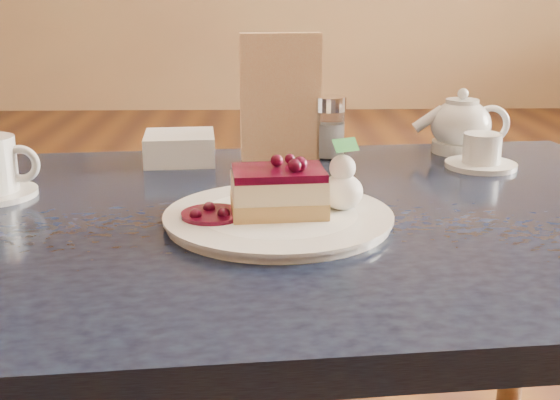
{
  "coord_description": "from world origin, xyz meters",
  "views": [
    {
      "loc": [
        0.23,
        -0.8,
        0.96
      ],
      "look_at": [
        0.25,
        -0.07,
        0.74
      ],
      "focal_mm": 45.0,
      "sensor_mm": 36.0,
      "label": 1
    }
  ],
  "objects_px": {
    "main_table": "(274,265)",
    "dessert_plate": "(278,218)",
    "cheesecake_slice": "(278,192)",
    "tea_set": "(464,132)"
  },
  "relations": [
    {
      "from": "main_table",
      "to": "dessert_plate",
      "type": "bearing_deg",
      "value": -90.0
    },
    {
      "from": "dessert_plate",
      "to": "cheesecake_slice",
      "type": "relative_size",
      "value": 2.27
    },
    {
      "from": "main_table",
      "to": "dessert_plate",
      "type": "xyz_separation_m",
      "value": [
        0.0,
        -0.05,
        0.08
      ]
    },
    {
      "from": "main_table",
      "to": "tea_set",
      "type": "height_order",
      "value": "tea_set"
    },
    {
      "from": "dessert_plate",
      "to": "tea_set",
      "type": "bearing_deg",
      "value": 47.44
    },
    {
      "from": "tea_set",
      "to": "main_table",
      "type": "bearing_deg",
      "value": -136.97
    },
    {
      "from": "cheesecake_slice",
      "to": "dessert_plate",
      "type": "bearing_deg",
      "value": -95.03
    },
    {
      "from": "dessert_plate",
      "to": "main_table",
      "type": "bearing_deg",
      "value": 95.03
    },
    {
      "from": "dessert_plate",
      "to": "cheesecake_slice",
      "type": "bearing_deg",
      "value": 90.0
    },
    {
      "from": "main_table",
      "to": "dessert_plate",
      "type": "relative_size",
      "value": 4.39
    }
  ]
}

